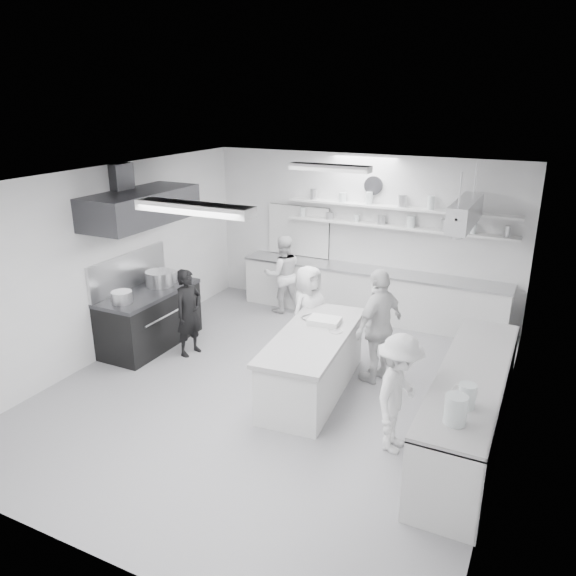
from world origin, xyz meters
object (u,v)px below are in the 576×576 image
at_px(stove, 150,320).
at_px(cook_stove, 189,312).
at_px(back_counter, 369,294).
at_px(prep_island, 313,364).
at_px(right_counter, 469,409).
at_px(cook_back, 283,274).

distance_m(stove, cook_stove, 0.84).
xyz_separation_m(back_counter, prep_island, (0.17, -3.04, -0.04)).
distance_m(back_counter, right_counter, 4.13).
height_order(back_counter, cook_stove, cook_stove).
bearing_deg(cook_stove, cook_back, -0.70).
relative_size(back_counter, right_counter, 1.52).
xyz_separation_m(stove, prep_island, (3.07, -0.24, -0.03)).
bearing_deg(stove, back_counter, 43.99).
relative_size(back_counter, prep_island, 2.20).
bearing_deg(prep_island, cook_stove, 168.65).
bearing_deg(prep_island, right_counter, -14.64).
distance_m(prep_island, cook_stove, 2.31).
bearing_deg(right_counter, prep_island, 170.57).
bearing_deg(back_counter, stove, -136.01).
relative_size(stove, back_counter, 0.36).
height_order(prep_island, cook_back, cook_back).
distance_m(cook_stove, cook_back, 2.40).
bearing_deg(right_counter, cook_stove, 172.24).
xyz_separation_m(prep_island, cook_back, (-1.77, 2.59, 0.34)).
height_order(back_counter, cook_back, cook_back).
bearing_deg(stove, prep_island, -4.43).
bearing_deg(cook_back, right_counter, 103.80).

